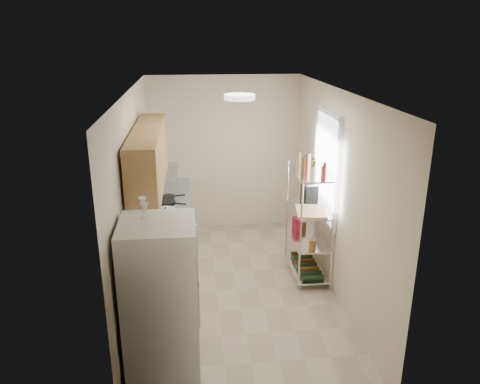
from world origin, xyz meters
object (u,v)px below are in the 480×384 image
object	(u,v)px
cutting_board	(311,212)
espresso_machine	(309,193)
rice_cooker	(166,218)
frying_pan_large	(166,203)
refrigerator	(162,304)

from	to	relation	value
cutting_board	espresso_machine	size ratio (longest dim) A/B	1.61
rice_cooker	cutting_board	xyz separation A→B (m)	(1.87, -0.00, 0.01)
frying_pan_large	refrigerator	bearing A→B (deg)	-67.68
rice_cooker	refrigerator	bearing A→B (deg)	-89.06
refrigerator	frying_pan_large	size ratio (longest dim) A/B	6.12
rice_cooker	frying_pan_large	distance (m)	0.84
rice_cooker	espresso_machine	world-z (taller)	espresso_machine
refrigerator	cutting_board	world-z (taller)	refrigerator
cutting_board	rice_cooker	bearing A→B (deg)	179.92
rice_cooker	cutting_board	distance (m)	1.87
refrigerator	rice_cooker	distance (m)	1.69
frying_pan_large	espresso_machine	size ratio (longest dim) A/B	0.89
refrigerator	rice_cooker	bearing A→B (deg)	90.94
refrigerator	cutting_board	bearing A→B (deg)	42.27
cutting_board	espresso_machine	bearing A→B (deg)	80.07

